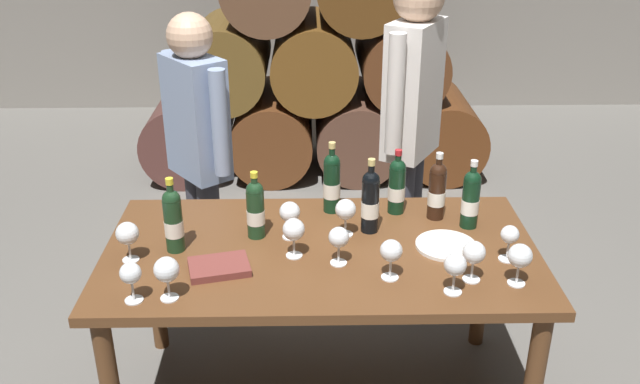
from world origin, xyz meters
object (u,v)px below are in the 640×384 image
wine_glass_4 (167,270)px  taster_seated_left (198,144)px  wine_bottle_2 (255,209)px  wine_glass_8 (294,230)px  wine_bottle_3 (173,220)px  wine_glass_3 (455,266)px  dining_table (321,268)px  wine_glass_9 (290,213)px  wine_bottle_4 (397,185)px  wine_glass_5 (391,252)px  wine_glass_7 (131,275)px  wine_bottle_0 (332,182)px  wine_glass_2 (474,253)px  wine_glass_10 (346,210)px  wine_bottle_5 (437,190)px  sommelier_presenting (412,116)px  wine_bottle_6 (370,201)px  wine_glass_6 (339,238)px  wine_glass_11 (127,234)px  wine_glass_1 (510,236)px  wine_glass_0 (520,257)px  serving_plate (446,246)px  wine_bottle_1 (471,198)px  tasting_notebook (219,267)px

wine_glass_4 → taster_seated_left: taster_seated_left is taller
wine_bottle_2 → wine_glass_8: wine_bottle_2 is taller
wine_bottle_3 → wine_glass_3: wine_bottle_3 is taller
dining_table → wine_glass_9: bearing=143.7°
wine_bottle_4 → wine_glass_9: (-0.45, -0.22, -0.01)m
wine_glass_5 → wine_glass_7: (-0.90, -0.13, -0.00)m
wine_glass_7 → wine_glass_4: bearing=5.5°
wine_bottle_0 → wine_bottle_2: (-0.31, -0.22, -0.01)m
wine_glass_2 → taster_seated_left: taster_seated_left is taller
wine_bottle_3 → wine_glass_10: 0.68m
wine_bottle_0 → wine_bottle_5: (0.44, -0.07, -0.01)m
dining_table → wine_glass_3: 0.59m
wine_bottle_3 → sommelier_presenting: (1.01, 0.75, 0.15)m
wine_bottle_0 → wine_bottle_6: same height
wine_bottle_5 → dining_table: bearing=-152.6°
wine_glass_6 → wine_glass_11: wine_glass_11 is taller
wine_bottle_3 → wine_glass_8: size_ratio=1.92×
wine_glass_9 → wine_glass_7: bearing=-140.3°
wine_bottle_6 → wine_glass_3: bearing=-61.0°
wine_bottle_3 → wine_glass_1: bearing=-4.3°
wine_glass_2 → wine_glass_3: (-0.08, -0.08, -0.00)m
wine_bottle_2 → wine_glass_3: wine_bottle_2 is taller
wine_bottle_5 → wine_glass_5: wine_bottle_5 is taller
wine_glass_9 → wine_glass_1: bearing=-12.9°
wine_bottle_2 → sommelier_presenting: size_ratio=0.17×
wine_glass_5 → wine_glass_11: bearing=171.7°
wine_glass_0 → wine_glass_5: bearing=173.9°
wine_bottle_0 → wine_glass_10: 0.23m
serving_plate → taster_seated_left: size_ratio=0.16×
taster_seated_left → wine_glass_2: bearing=-40.8°
taster_seated_left → wine_glass_9: bearing=-54.6°
dining_table → wine_glass_1: bearing=-8.1°
wine_bottle_1 → wine_glass_7: 1.37m
serving_plate → wine_glass_11: bearing=-176.5°
wine_bottle_6 → wine_glass_4: size_ratio=1.96×
wine_glass_10 → serving_plate: bearing=-16.0°
dining_table → wine_bottle_6: bearing=35.2°
wine_glass_0 → wine_glass_4: size_ratio=0.99×
wine_glass_9 → tasting_notebook: size_ratio=0.72×
wine_glass_4 → serving_plate: (1.03, 0.33, -0.11)m
wine_bottle_3 → wine_glass_4: size_ratio=1.89×
serving_plate → sommelier_presenting: bearing=93.5°
wine_bottle_3 → wine_glass_11: size_ratio=1.91×
wine_bottle_3 → wine_glass_1: size_ratio=2.12×
dining_table → wine_bottle_4: (0.33, 0.31, 0.22)m
wine_bottle_1 → wine_bottle_2: wine_bottle_1 is taller
wine_glass_6 → wine_bottle_3: bearing=170.0°
wine_bottle_0 → serving_plate: (0.44, -0.33, -0.13)m
wine_glass_0 → wine_glass_6: (-0.63, 0.15, -0.00)m
sommelier_presenting → taster_seated_left: 1.02m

